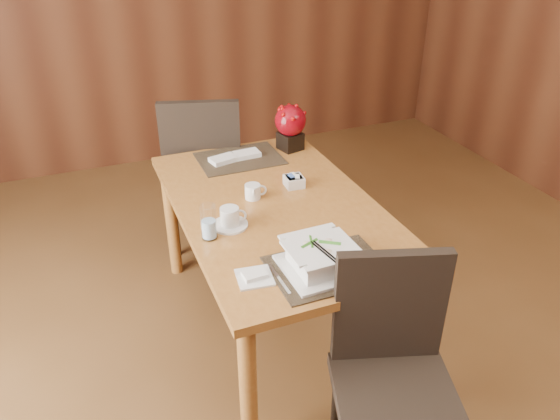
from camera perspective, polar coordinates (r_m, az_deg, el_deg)
name	(u,v)px	position (r m, az deg, el deg)	size (l,w,h in m)	color
ground	(326,409)	(2.63, 4.81, -20.02)	(6.00, 6.00, 0.00)	brown
dining_table	(276,222)	(2.62, -0.37, -1.24)	(0.90, 1.50, 0.75)	#A3682D
placemat_near	(328,268)	(2.15, 5.06, -6.02)	(0.45, 0.33, 0.01)	black
placemat_far	(240,158)	(3.03, -4.23, 5.39)	(0.45, 0.33, 0.01)	black
soup_setting	(320,258)	(2.11, 4.18, -5.01)	(0.29, 0.29, 0.11)	white
coffee_cup	(230,218)	(2.39, -5.27, -0.88)	(0.16, 0.16, 0.09)	white
water_glass	(209,222)	(2.30, -7.48, -1.24)	(0.07, 0.07, 0.16)	silver
creamer_jug	(253,192)	(2.61, -2.87, 1.94)	(0.10, 0.10, 0.07)	white
sugar_caddy	(294,181)	(2.72, 1.48, 3.01)	(0.09, 0.09, 0.05)	white
berry_decor	(290,125)	(3.10, 1.10, 8.91)	(0.18, 0.18, 0.26)	black
napkins_far	(237,156)	(3.02, -4.53, 5.61)	(0.28, 0.10, 0.03)	white
bread_plate	(255,277)	(2.09, -2.67, -7.06)	(0.13, 0.13, 0.01)	white
near_chair	(393,363)	(2.11, 11.71, -15.37)	(0.55, 0.55, 0.94)	black
far_chair	(204,165)	(3.38, -7.98, 4.64)	(0.59, 0.60, 1.03)	black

